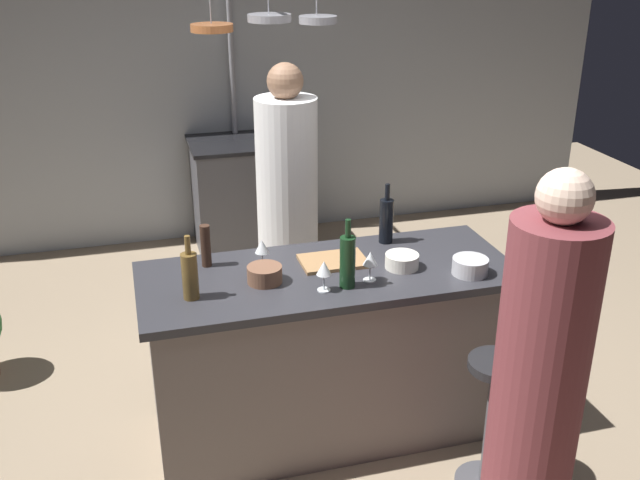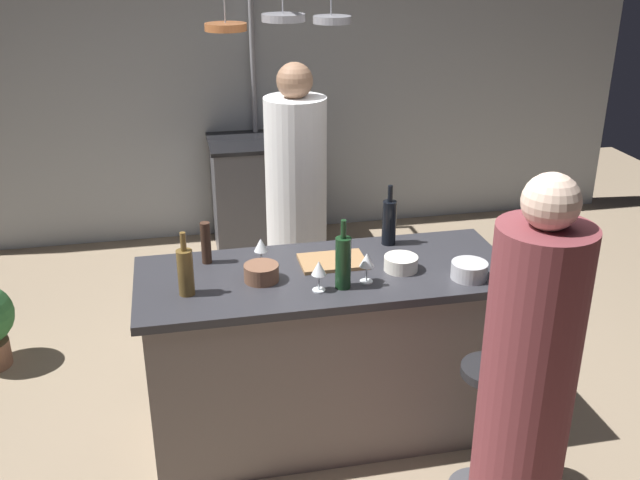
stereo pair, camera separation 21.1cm
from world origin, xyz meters
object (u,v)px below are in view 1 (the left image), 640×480
bar_stool_right (492,419)px  wine_bottle_amber (190,275)px  pepper_mill (206,246)px  mixing_bowl_ceramic (402,261)px  cutting_board (333,261)px  wine_glass_near_right_guest (324,270)px  wine_glass_near_left_guest (262,248)px  wine_glass_by_chef (370,260)px  stove_range (243,195)px  mixing_bowl_steel (470,266)px  chef (288,218)px  wine_bottle_red (348,261)px  mixing_bowl_wooden (265,274)px  wine_bottle_dark (386,220)px  guest_right (537,391)px

bar_stool_right → wine_bottle_amber: wine_bottle_amber is taller
pepper_mill → mixing_bowl_ceramic: pepper_mill is taller
cutting_board → wine_glass_near_right_guest: wine_glass_near_right_guest is taller
wine_glass_near_left_guest → wine_glass_by_chef: (0.45, -0.27, 0.00)m
stove_range → mixing_bowl_steel: mixing_bowl_steel is taller
chef → bar_stool_right: (0.56, -1.61, -0.42)m
wine_bottle_amber → wine_glass_near_right_guest: wine_bottle_amber is taller
cutting_board → wine_glass_by_chef: wine_glass_by_chef is taller
wine_bottle_red → wine_bottle_amber: bearing=173.6°
chef → mixing_bowl_ceramic: size_ratio=10.65×
wine_bottle_red → mixing_bowl_ceramic: wine_bottle_red is taller
bar_stool_right → mixing_bowl_steel: mixing_bowl_steel is taller
chef → mixing_bowl_wooden: chef is taller
pepper_mill → wine_bottle_dark: wine_bottle_dark is taller
wine_glass_by_chef → wine_bottle_dark: bearing=60.6°
wine_bottle_dark → mixing_bowl_wooden: (-0.70, -0.29, -0.08)m
stove_range → guest_right: size_ratio=0.54×
guest_right → wine_glass_near_left_guest: 1.41m
mixing_bowl_ceramic → stove_range: bearing=98.0°
wine_bottle_amber → mixing_bowl_ceramic: 1.01m
chef → mixing_bowl_wooden: bearing=-108.8°
wine_glass_by_chef → wine_glass_near_left_guest: bearing=149.1°
wine_bottle_dark → wine_glass_near_right_guest: wine_bottle_dark is taller
cutting_board → wine_bottle_red: (-0.01, -0.26, 0.12)m
wine_bottle_dark → mixing_bowl_ceramic: 0.33m
chef → pepper_mill: 0.99m
bar_stool_right → wine_glass_by_chef: size_ratio=4.66×
mixing_bowl_ceramic → guest_right: bearing=-77.7°
wine_glass_by_chef → mixing_bowl_steel: bearing=-6.8°
stove_range → wine_bottle_amber: (-0.66, -2.55, 0.57)m
wine_bottle_dark → wine_glass_by_chef: bearing=-119.4°
bar_stool_right → cutting_board: cutting_board is taller
wine_glass_near_right_guest → chef: bearing=84.8°
wine_glass_near_left_guest → stove_range: bearing=82.8°
chef → wine_bottle_red: 1.19m
wine_glass_by_chef → wine_glass_near_right_guest: (-0.23, -0.04, 0.00)m
wine_bottle_red → wine_bottle_dark: 0.56m
pepper_mill → wine_glass_near_left_guest: 0.27m
wine_bottle_amber → wine_glass_near_left_guest: size_ratio=2.04×
cutting_board → pepper_mill: 0.62m
wine_glass_near_left_guest → mixing_bowl_steel: bearing=-19.4°
cutting_board → pepper_mill: size_ratio=1.52×
wine_bottle_dark → wine_glass_near_right_guest: bearing=-135.8°
pepper_mill → wine_bottle_dark: 0.94m
cutting_board → wine_glass_near_right_guest: size_ratio=2.19×
cutting_board → wine_bottle_red: size_ratio=0.98×
wine_bottle_red → wine_glass_near_right_guest: bearing=-174.2°
bar_stool_right → wine_glass_by_chef: bearing=132.5°
chef → wine_glass_by_chef: (0.13, -1.13, 0.21)m
pepper_mill → wine_glass_near_left_guest: pepper_mill is taller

